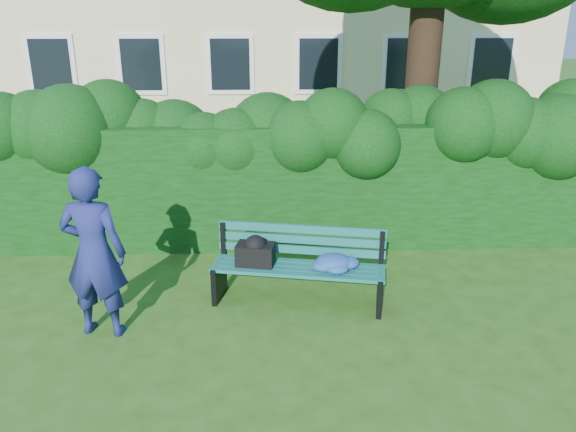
{
  "coord_description": "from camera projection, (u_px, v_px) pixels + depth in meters",
  "views": [
    {
      "loc": [
        -0.25,
        -5.8,
        3.24
      ],
      "look_at": [
        0.0,
        0.6,
        0.95
      ],
      "focal_mm": 35.0,
      "sensor_mm": 36.0,
      "label": 1
    }
  ],
  "objects": [
    {
      "name": "ground",
      "position": [
        290.0,
        310.0,
        6.56
      ],
      "size": [
        80.0,
        80.0,
        0.0
      ],
      "primitive_type": "plane",
      "color": "#2B4F13",
      "rests_on": "ground"
    },
    {
      "name": "man_reading",
      "position": [
        94.0,
        253.0,
        5.8
      ],
      "size": [
        0.74,
        0.54,
        1.86
      ],
      "primitive_type": "imported",
      "rotation": [
        0.0,
        0.0,
        2.99
      ],
      "color": "navy",
      "rests_on": "ground"
    },
    {
      "name": "park_bench",
      "position": [
        298.0,
        263.0,
        6.59
      ],
      "size": [
        2.09,
        0.94,
        0.89
      ],
      "rotation": [
        0.0,
        0.0,
        -0.2
      ],
      "color": "#10524D",
      "rests_on": "ground"
    },
    {
      "name": "hedge",
      "position": [
        284.0,
        183.0,
        8.33
      ],
      "size": [
        10.0,
        1.0,
        1.8
      ],
      "color": "black",
      "rests_on": "ground"
    }
  ]
}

